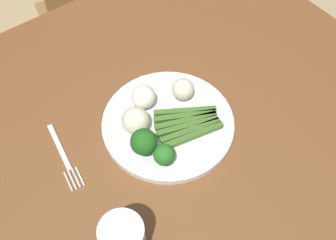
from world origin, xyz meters
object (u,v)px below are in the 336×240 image
Objects in this scene: chair at (108,28)px; plate at (168,123)px; dining_table at (152,153)px; broccoli_back at (144,142)px; cauliflower_back_right at (143,97)px; asparagus_bundle at (188,124)px; cauliflower_edge at (183,89)px; fork at (64,156)px; broccoli_left at (164,155)px; cauliflower_near_fork at (135,120)px.

chair is 3.16× the size of plate.
dining_table is 0.19m from broccoli_back.
broccoli_back is at bearing 55.87° from cauliflower_back_right.
plate is 0.04m from asparagus_bundle.
cauliflower_edge is 0.28m from fork.
broccoli_left is 1.06× the size of cauliflower_edge.
broccoli_left is at bearing 70.70° from cauliflower_back_right.
fork is at bearing -42.66° from broccoli_left.
fork is at bearing -35.71° from broccoli_back.
cauliflower_near_fork is (-0.00, -0.10, -0.00)m from broccoli_left.
plate is 0.10m from broccoli_back.
asparagus_bundle reaches higher than plate.
broccoli_back reaches higher than fork.
cauliflower_back_right is 1.08× the size of cauliflower_edge.
broccoli_left is 0.17m from cauliflower_edge.
asparagus_bundle is 0.26m from fork.
broccoli_left is 0.31× the size of fork.
dining_table is 4.17× the size of plate.
chair is 16.95× the size of broccoli_left.
broccoli_back is 1.12× the size of cauliflower_near_fork.
cauliflower_near_fork reaches higher than dining_table.
plate is 4.30× the size of broccoli_back.
fork is at bearing -1.59° from asparagus_bundle.
cauliflower_near_fork is at bearing 83.76° from fork.
cauliflower_near_fork is at bearing -2.59° from dining_table.
chair is 0.77m from broccoli_back.
fork is (0.20, 0.00, -0.04)m from cauliflower_back_right.
cauliflower_back_right reaches higher than fork.
plate is at bearing 139.39° from dining_table.
cauliflower_near_fork is at bearing -12.73° from asparagus_bundle.
cauliflower_near_fork reaches higher than cauliflower_edge.
cauliflower_edge reaches higher than asparagus_bundle.
broccoli_left is at bearing 111.90° from broccoli_back.
cauliflower_back_right is (0.20, 0.55, 0.32)m from chair.
broccoli_back is at bearing 78.81° from chair.
cauliflower_edge is 0.29× the size of fork.
fork is at bearing 65.42° from chair.
chair is 0.70m from plate.
fork is at bearing -6.02° from cauliflower_edge.
cauliflower_edge is 0.85× the size of cauliflower_near_fork.
dining_table is at bearing 81.31° from chair.
broccoli_back reaches higher than broccoli_left.
broccoli_back is 0.12m from cauliflower_back_right.
cauliflower_edge is (-0.06, -0.03, 0.03)m from plate.
plate is (-0.03, 0.02, 0.13)m from dining_table.
fork is at bearing -14.08° from cauliflower_near_fork.
dining_table is at bearing -133.66° from broccoli_back.
cauliflower_near_fork reaches higher than asparagus_bundle.
cauliflower_near_fork is at bearing 3.77° from cauliflower_edge.
dining_table is 0.65m from chair.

